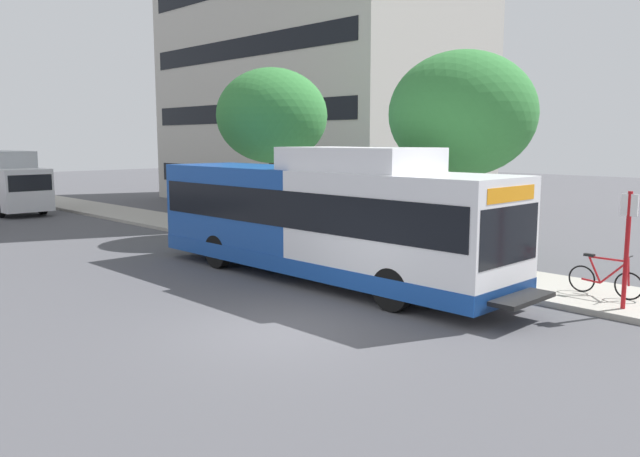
{
  "coord_description": "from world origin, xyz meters",
  "views": [
    {
      "loc": [
        -8.15,
        -9.36,
        3.83
      ],
      "look_at": [
        2.9,
        2.05,
        1.6
      ],
      "focal_mm": 35.4,
      "sensor_mm": 36.0,
      "label": 1
    }
  ],
  "objects_px": {
    "bus_stop_sign_pole": "(627,241)",
    "box_truck_background": "(5,180)",
    "street_tree_mid_block": "(272,116)",
    "street_tree_near_stop": "(462,114)",
    "bicycle_parked": "(605,279)",
    "transit_bus": "(320,218)"
  },
  "relations": [
    {
      "from": "bicycle_parked",
      "to": "street_tree_near_stop",
      "type": "bearing_deg",
      "value": 81.41
    },
    {
      "from": "box_truck_background",
      "to": "street_tree_near_stop",
      "type": "bearing_deg",
      "value": -79.8
    },
    {
      "from": "bus_stop_sign_pole",
      "to": "street_tree_near_stop",
      "type": "distance_m",
      "value": 6.28
    },
    {
      "from": "street_tree_near_stop",
      "to": "street_tree_mid_block",
      "type": "bearing_deg",
      "value": 88.84
    },
    {
      "from": "bicycle_parked",
      "to": "street_tree_mid_block",
      "type": "xyz_separation_m",
      "value": [
        0.87,
        13.36,
        4.2
      ]
    },
    {
      "from": "bus_stop_sign_pole",
      "to": "street_tree_mid_block",
      "type": "height_order",
      "value": "street_tree_mid_block"
    },
    {
      "from": "transit_bus",
      "to": "bicycle_parked",
      "type": "relative_size",
      "value": 6.96
    },
    {
      "from": "transit_bus",
      "to": "street_tree_near_stop",
      "type": "relative_size",
      "value": 1.96
    },
    {
      "from": "bicycle_parked",
      "to": "street_tree_near_stop",
      "type": "xyz_separation_m",
      "value": [
        0.69,
        4.58,
        4.01
      ]
    },
    {
      "from": "street_tree_near_stop",
      "to": "bus_stop_sign_pole",
      "type": "bearing_deg",
      "value": -106.29
    },
    {
      "from": "street_tree_near_stop",
      "to": "box_truck_background",
      "type": "height_order",
      "value": "street_tree_near_stop"
    },
    {
      "from": "bicycle_parked",
      "to": "street_tree_mid_block",
      "type": "distance_m",
      "value": 14.03
    },
    {
      "from": "bus_stop_sign_pole",
      "to": "bicycle_parked",
      "type": "relative_size",
      "value": 1.48
    },
    {
      "from": "bicycle_parked",
      "to": "bus_stop_sign_pole",
      "type": "bearing_deg",
      "value": -138.93
    },
    {
      "from": "bus_stop_sign_pole",
      "to": "bicycle_parked",
      "type": "height_order",
      "value": "bus_stop_sign_pole"
    },
    {
      "from": "street_tree_near_stop",
      "to": "box_truck_background",
      "type": "relative_size",
      "value": 0.89
    },
    {
      "from": "bus_stop_sign_pole",
      "to": "box_truck_background",
      "type": "bearing_deg",
      "value": 95.57
    },
    {
      "from": "box_truck_background",
      "to": "street_tree_mid_block",
      "type": "bearing_deg",
      "value": -74.0
    },
    {
      "from": "bicycle_parked",
      "to": "street_tree_mid_block",
      "type": "bearing_deg",
      "value": 86.27
    },
    {
      "from": "transit_bus",
      "to": "bicycle_parked",
      "type": "xyz_separation_m",
      "value": [
        3.16,
        -6.5,
        -1.14
      ]
    },
    {
      "from": "street_tree_mid_block",
      "to": "transit_bus",
      "type": "bearing_deg",
      "value": -120.43
    },
    {
      "from": "transit_bus",
      "to": "bicycle_parked",
      "type": "height_order",
      "value": "transit_bus"
    }
  ]
}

